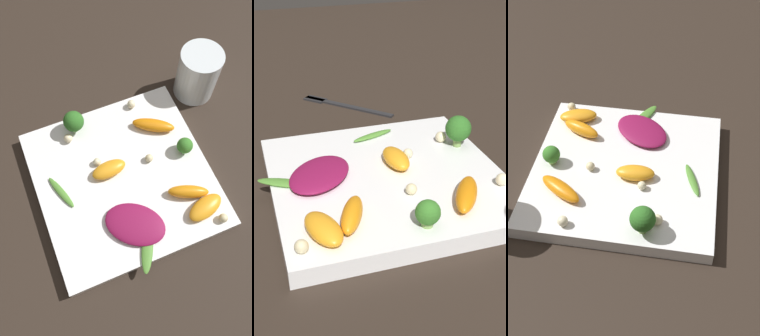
% 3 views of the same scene
% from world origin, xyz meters
% --- Properties ---
extents(ground_plane, '(2.40, 2.40, 0.00)m').
position_xyz_m(ground_plane, '(0.00, 0.00, 0.00)').
color(ground_plane, '#2D231C').
extents(plate, '(0.29, 0.29, 0.02)m').
position_xyz_m(plate, '(0.00, 0.00, 0.01)').
color(plate, white).
rests_on(plate, ground_plane).
extents(fork, '(0.14, 0.14, 0.01)m').
position_xyz_m(fork, '(0.30, -0.00, 0.00)').
color(fork, '#262628').
rests_on(fork, ground_plane).
extents(radicchio_leaf_0, '(0.12, 0.11, 0.01)m').
position_xyz_m(radicchio_leaf_0, '(0.01, 0.08, 0.03)').
color(radicchio_leaf_0, maroon).
rests_on(radicchio_leaf_0, plate).
extents(orange_segment_0, '(0.07, 0.05, 0.02)m').
position_xyz_m(orange_segment_0, '(-0.09, 0.07, 0.03)').
color(orange_segment_0, orange).
rests_on(orange_segment_0, plate).
extents(orange_segment_1, '(0.07, 0.05, 0.02)m').
position_xyz_m(orange_segment_1, '(-0.10, 0.10, 0.03)').
color(orange_segment_1, orange).
rests_on(orange_segment_1, plate).
extents(orange_segment_2, '(0.08, 0.06, 0.02)m').
position_xyz_m(orange_segment_2, '(-0.09, -0.07, 0.03)').
color(orange_segment_2, orange).
rests_on(orange_segment_2, plate).
extents(orange_segment_3, '(0.06, 0.03, 0.02)m').
position_xyz_m(orange_segment_3, '(0.02, -0.02, 0.03)').
color(orange_segment_3, orange).
rests_on(orange_segment_3, plate).
extents(broccoli_floret_0, '(0.03, 0.03, 0.03)m').
position_xyz_m(broccoli_floret_0, '(-0.12, -0.01, 0.04)').
color(broccoli_floret_0, '#84AD5B').
rests_on(broccoli_floret_0, plate).
extents(broccoli_floret_1, '(0.04, 0.04, 0.05)m').
position_xyz_m(broccoli_floret_1, '(0.05, -0.12, 0.05)').
color(broccoli_floret_1, '#7A9E51').
rests_on(broccoli_floret_1, plate).
extents(arugula_sprig_0, '(0.03, 0.07, 0.01)m').
position_xyz_m(arugula_sprig_0, '(0.11, -0.01, 0.03)').
color(arugula_sprig_0, '#518E33').
rests_on(arugula_sprig_0, plate).
extents(arugula_sprig_1, '(0.05, 0.08, 0.01)m').
position_xyz_m(arugula_sprig_1, '(0.01, 0.13, 0.03)').
color(arugula_sprig_1, '#518E33').
rests_on(arugula_sprig_1, plate).
extents(macadamia_nut_0, '(0.01, 0.01, 0.01)m').
position_xyz_m(macadamia_nut_0, '(-0.12, 0.13, 0.03)').
color(macadamia_nut_0, beige).
rests_on(macadamia_nut_0, plate).
extents(macadamia_nut_1, '(0.01, 0.01, 0.01)m').
position_xyz_m(macadamia_nut_1, '(-0.05, -0.01, 0.03)').
color(macadamia_nut_1, beige).
rests_on(macadamia_nut_1, plate).
extents(macadamia_nut_2, '(0.01, 0.01, 0.01)m').
position_xyz_m(macadamia_nut_2, '(0.03, -0.04, 0.03)').
color(macadamia_nut_2, beige).
rests_on(macadamia_nut_2, plate).
extents(macadamia_nut_3, '(0.02, 0.02, 0.02)m').
position_xyz_m(macadamia_nut_3, '(-0.07, -0.13, 0.03)').
color(macadamia_nut_3, beige).
rests_on(macadamia_nut_3, plate).
extents(macadamia_nut_4, '(0.02, 0.02, 0.02)m').
position_xyz_m(macadamia_nut_4, '(0.06, -0.10, 0.03)').
color(macadamia_nut_4, beige).
rests_on(macadamia_nut_4, plate).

